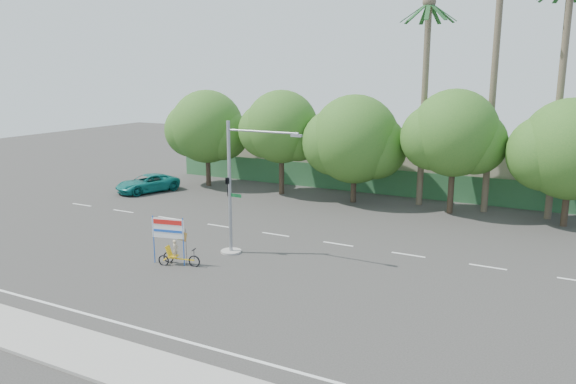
% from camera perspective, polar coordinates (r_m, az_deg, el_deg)
% --- Properties ---
extents(ground, '(120.00, 120.00, 0.00)m').
position_cam_1_polar(ground, '(25.83, -6.07, -9.41)').
color(ground, '#33302D').
rests_on(ground, ground).
extents(sidewalk_near, '(50.00, 2.40, 0.12)m').
position_cam_1_polar(sidewalk_near, '(20.60, -18.18, -15.71)').
color(sidewalk_near, gray).
rests_on(sidewalk_near, ground).
extents(fence, '(38.00, 0.08, 2.00)m').
position_cam_1_polar(fence, '(44.33, 9.51, 1.04)').
color(fence, '#336B3D').
rests_on(fence, ground).
extents(building_left, '(12.00, 8.00, 4.00)m').
position_cam_1_polar(building_left, '(52.07, 0.63, 3.99)').
color(building_left, '#B3A68E').
rests_on(building_left, ground).
extents(building_right, '(14.00, 8.00, 3.60)m').
position_cam_1_polar(building_right, '(46.82, 20.65, 2.01)').
color(building_right, '#B3A68E').
rests_on(building_right, ground).
extents(tree_far_left, '(7.14, 6.00, 7.96)m').
position_cam_1_polar(tree_far_left, '(47.06, -8.28, 6.36)').
color(tree_far_left, '#473828').
rests_on(tree_far_left, ground).
extents(tree_left, '(6.66, 5.60, 8.07)m').
position_cam_1_polar(tree_left, '(43.30, -0.72, 6.38)').
color(tree_left, '#473828').
rests_on(tree_left, ground).
extents(tree_center, '(7.62, 6.40, 7.85)m').
position_cam_1_polar(tree_center, '(40.87, 6.72, 5.10)').
color(tree_center, '#473828').
rests_on(tree_center, ground).
extents(tree_right, '(6.90, 5.80, 8.36)m').
position_cam_1_polar(tree_right, '(38.84, 16.47, 5.46)').
color(tree_right, '#473828').
rests_on(tree_right, ground).
extents(tree_far_right, '(7.38, 6.20, 7.94)m').
position_cam_1_polar(tree_far_right, '(38.17, 26.76, 3.64)').
color(tree_far_right, '#473828').
rests_on(tree_far_right, ground).
extents(palm_tall, '(3.73, 3.79, 17.45)m').
position_cam_1_polar(palm_tall, '(39.75, 20.35, 12.91)').
color(palm_tall, '#70604C').
rests_on(palm_tall, ground).
extents(palm_mid, '(3.73, 3.79, 15.45)m').
position_cam_1_polar(palm_mid, '(39.38, 26.09, 10.89)').
color(palm_mid, '#70604C').
rests_on(palm_mid, ground).
extents(palm_short, '(3.73, 3.79, 14.45)m').
position_cam_1_polar(palm_short, '(40.61, 13.77, 11.02)').
color(palm_short, '#70604C').
rests_on(palm_short, ground).
extents(traffic_signal, '(4.72, 1.10, 7.00)m').
position_cam_1_polar(traffic_signal, '(29.30, -5.45, -0.79)').
color(traffic_signal, gray).
rests_on(traffic_signal, ground).
extents(trike_billboard, '(2.49, 0.86, 2.48)m').
position_cam_1_polar(trike_billboard, '(28.55, -11.60, -5.33)').
color(trike_billboard, black).
rests_on(trike_billboard, ground).
extents(pickup_truck, '(3.97, 5.49, 1.39)m').
position_cam_1_polar(pickup_truck, '(46.01, -14.10, 0.86)').
color(pickup_truck, '#10716A').
rests_on(pickup_truck, ground).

